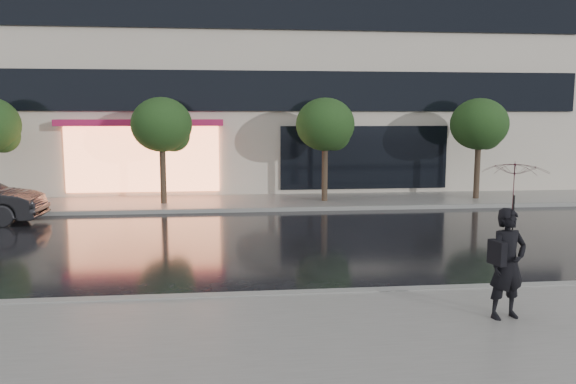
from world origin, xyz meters
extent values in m
plane|color=black|center=(0.00, 0.00, 0.00)|extent=(120.00, 120.00, 0.00)
cube|color=slate|center=(0.00, -3.25, 0.06)|extent=(60.00, 4.50, 0.12)
cube|color=slate|center=(0.00, 10.25, 0.06)|extent=(60.00, 3.50, 0.12)
cube|color=gray|center=(0.00, -1.00, 0.07)|extent=(60.00, 0.25, 0.14)
cube|color=gray|center=(0.00, 8.50, 0.07)|extent=(60.00, 0.25, 0.14)
cube|color=beige|center=(0.00, 18.00, 9.00)|extent=(30.00, 12.00, 18.00)
cube|color=black|center=(0.00, 11.94, 4.30)|extent=(28.00, 0.12, 1.60)
cube|color=black|center=(0.00, 11.94, 7.50)|extent=(28.00, 0.12, 1.60)
cube|color=#FF8C59|center=(-4.00, 11.92, 1.60)|extent=(6.00, 0.10, 2.60)
cube|color=#AE1A4E|center=(-4.00, 11.59, 3.05)|extent=(6.40, 0.70, 0.25)
cube|color=black|center=(5.00, 11.94, 1.60)|extent=(7.00, 0.10, 2.60)
sphere|color=#173414|center=(-8.60, 10.20, 2.60)|extent=(1.20, 1.20, 1.20)
cylinder|color=#33261C|center=(-3.00, 10.00, 1.10)|extent=(0.22, 0.22, 2.20)
ellipsoid|color=#173414|center=(-3.00, 10.00, 3.00)|extent=(2.20, 2.20, 1.98)
sphere|color=#173414|center=(-2.60, 10.20, 2.60)|extent=(1.20, 1.20, 1.20)
cylinder|color=#33261C|center=(3.00, 10.00, 1.10)|extent=(0.22, 0.22, 2.20)
ellipsoid|color=#173414|center=(3.00, 10.00, 3.00)|extent=(2.20, 2.20, 1.98)
sphere|color=#173414|center=(3.40, 10.20, 2.60)|extent=(1.20, 1.20, 1.20)
cylinder|color=#33261C|center=(9.00, 10.00, 1.10)|extent=(0.22, 0.22, 2.20)
ellipsoid|color=#173414|center=(9.00, 10.00, 3.00)|extent=(2.20, 2.20, 1.98)
sphere|color=#173414|center=(9.40, 10.20, 2.60)|extent=(1.20, 1.20, 1.20)
imported|color=black|center=(3.77, -2.60, 1.00)|extent=(0.72, 0.55, 1.77)
imported|color=black|center=(3.83, -2.59, 2.17)|extent=(1.20, 1.21, 0.92)
cylinder|color=black|center=(3.83, -2.59, 1.65)|extent=(0.02, 0.02, 0.88)
cube|color=black|center=(3.53, -2.72, 1.22)|extent=(0.19, 0.35, 0.38)
camera|label=1|loc=(-0.58, -10.81, 3.32)|focal=35.00mm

